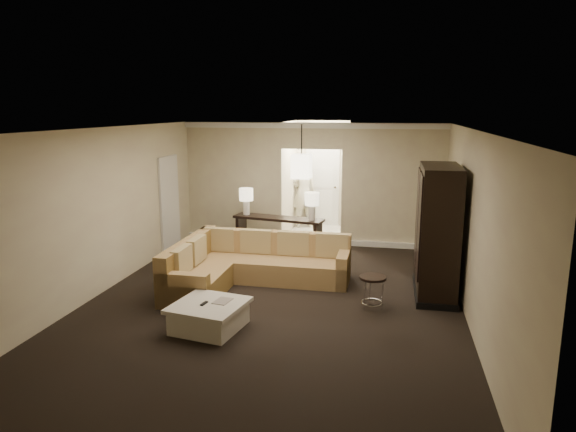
% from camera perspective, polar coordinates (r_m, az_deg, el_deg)
% --- Properties ---
extents(ground, '(8.00, 8.00, 0.00)m').
position_cam_1_polar(ground, '(8.39, -1.82, -9.88)').
color(ground, black).
rests_on(ground, ground).
extents(wall_back, '(6.00, 0.04, 2.80)m').
position_cam_1_polar(wall_back, '(11.85, 2.59, 3.57)').
color(wall_back, beige).
rests_on(wall_back, ground).
extents(wall_front, '(6.00, 0.04, 2.80)m').
position_cam_1_polar(wall_front, '(4.36, -14.35, -11.61)').
color(wall_front, beige).
rests_on(wall_front, ground).
extents(wall_left, '(0.04, 8.00, 2.80)m').
position_cam_1_polar(wall_left, '(9.14, -20.51, 0.33)').
color(wall_left, beige).
rests_on(wall_left, ground).
extents(wall_right, '(0.04, 8.00, 2.80)m').
position_cam_1_polar(wall_right, '(7.86, 19.91, -1.41)').
color(wall_right, beige).
rests_on(wall_right, ground).
extents(ceiling, '(6.00, 8.00, 0.02)m').
position_cam_1_polar(ceiling, '(7.80, -1.96, 9.59)').
color(ceiling, white).
rests_on(ceiling, wall_back).
extents(crown_molding, '(6.00, 0.10, 0.12)m').
position_cam_1_polar(crown_molding, '(11.68, 2.61, 10.00)').
color(crown_molding, silver).
rests_on(crown_molding, wall_back).
extents(baseboard, '(6.00, 0.10, 0.12)m').
position_cam_1_polar(baseboard, '(12.07, 2.49, -2.78)').
color(baseboard, silver).
rests_on(baseboard, ground).
extents(side_door, '(0.05, 0.90, 2.10)m').
position_cam_1_polar(side_door, '(11.61, -13.02, 1.35)').
color(side_door, silver).
rests_on(side_door, ground).
extents(foyer, '(1.44, 2.02, 2.80)m').
position_cam_1_polar(foyer, '(13.18, 3.49, 3.96)').
color(foyer, beige).
rests_on(foyer, ground).
extents(sectional_sofa, '(2.89, 2.31, 0.87)m').
position_cam_1_polar(sectional_sofa, '(9.28, -4.52, -5.49)').
color(sectional_sofa, brown).
rests_on(sectional_sofa, ground).
extents(coffee_table, '(1.11, 1.11, 0.40)m').
position_cam_1_polar(coffee_table, '(7.58, -8.75, -10.88)').
color(coffee_table, beige).
rests_on(coffee_table, ground).
extents(console_table, '(2.06, 0.81, 0.78)m').
position_cam_1_polar(console_table, '(11.29, -1.08, -1.69)').
color(console_table, black).
rests_on(console_table, ground).
extents(armoire, '(0.66, 1.53, 2.20)m').
position_cam_1_polar(armoire, '(8.91, 16.20, -1.94)').
color(armoire, black).
rests_on(armoire, ground).
extents(drink_table, '(0.42, 0.42, 0.53)m').
position_cam_1_polar(drink_table, '(8.25, 9.37, -7.63)').
color(drink_table, black).
rests_on(drink_table, ground).
extents(table_lamp_left, '(0.31, 0.31, 0.59)m').
position_cam_1_polar(table_lamp_left, '(11.46, -4.67, 2.11)').
color(table_lamp_left, silver).
rests_on(table_lamp_left, console_table).
extents(table_lamp_right, '(0.31, 0.31, 0.59)m').
position_cam_1_polar(table_lamp_right, '(10.87, 2.69, 1.60)').
color(table_lamp_right, silver).
rests_on(table_lamp_right, console_table).
extents(pendant_light, '(0.38, 0.38, 1.09)m').
position_cam_1_polar(pendant_light, '(10.50, 1.51, 5.55)').
color(pendant_light, black).
rests_on(pendant_light, ceiling).
extents(person, '(0.87, 0.75, 2.04)m').
position_cam_1_polar(person, '(13.54, 1.74, 2.99)').
color(person, beige).
rests_on(person, ground).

